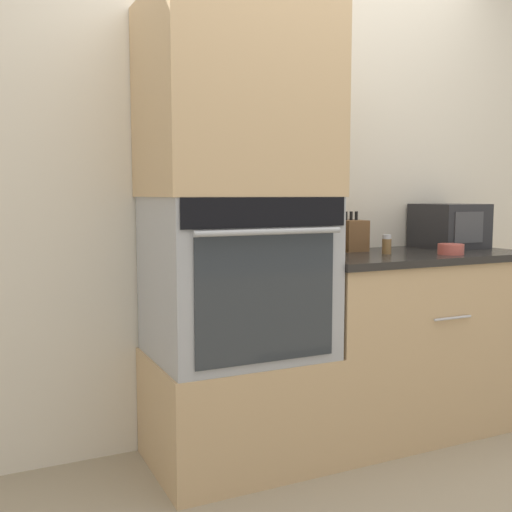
# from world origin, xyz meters

# --- Properties ---
(ground_plane) EXTENTS (12.00, 12.00, 0.00)m
(ground_plane) POSITION_xyz_m (0.00, 0.00, 0.00)
(ground_plane) COLOR gray
(wall_back) EXTENTS (8.00, 0.05, 2.50)m
(wall_back) POSITION_xyz_m (0.00, 0.63, 1.25)
(wall_back) COLOR beige
(wall_back) RESTS_ON ground_plane
(oven_cabinet_base) EXTENTS (0.77, 0.60, 0.50)m
(oven_cabinet_base) POSITION_xyz_m (-0.38, 0.30, 0.25)
(oven_cabinet_base) COLOR tan
(oven_cabinet_base) RESTS_ON ground_plane
(wall_oven) EXTENTS (0.74, 0.64, 0.70)m
(wall_oven) POSITION_xyz_m (-0.38, 0.30, 0.85)
(wall_oven) COLOR #9EA0A5
(wall_oven) RESTS_ON oven_cabinet_base
(oven_cabinet_upper) EXTENTS (0.77, 0.60, 0.82)m
(oven_cabinet_upper) POSITION_xyz_m (-0.38, 0.30, 1.61)
(oven_cabinet_upper) COLOR tan
(oven_cabinet_upper) RESTS_ON wall_oven
(counter_unit) EXTENTS (1.18, 0.63, 0.92)m
(counter_unit) POSITION_xyz_m (0.58, 0.30, 0.46)
(counter_unit) COLOR tan
(counter_unit) RESTS_ON ground_plane
(microwave) EXTENTS (0.31, 0.33, 0.24)m
(microwave) POSITION_xyz_m (0.95, 0.42, 1.04)
(microwave) COLOR #232326
(microwave) RESTS_ON counter_unit
(knife_block) EXTENTS (0.13, 0.16, 0.21)m
(knife_block) POSITION_xyz_m (0.35, 0.49, 1.00)
(knife_block) COLOR brown
(knife_block) RESTS_ON counter_unit
(bowl) EXTENTS (0.13, 0.13, 0.05)m
(bowl) POSITION_xyz_m (0.69, 0.13, 0.94)
(bowl) COLOR #B24C42
(bowl) RESTS_ON counter_unit
(condiment_jar_near) EXTENTS (0.05, 0.05, 0.10)m
(condiment_jar_near) POSITION_xyz_m (0.41, 0.28, 0.96)
(condiment_jar_near) COLOR brown
(condiment_jar_near) RESTS_ON counter_unit
(condiment_jar_mid) EXTENTS (0.06, 0.06, 0.11)m
(condiment_jar_mid) POSITION_xyz_m (0.20, 0.53, 0.97)
(condiment_jar_mid) COLOR brown
(condiment_jar_mid) RESTS_ON counter_unit
(condiment_jar_far) EXTENTS (0.05, 0.05, 0.11)m
(condiment_jar_far) POSITION_xyz_m (0.06, 0.46, 0.97)
(condiment_jar_far) COLOR silver
(condiment_jar_far) RESTS_ON counter_unit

